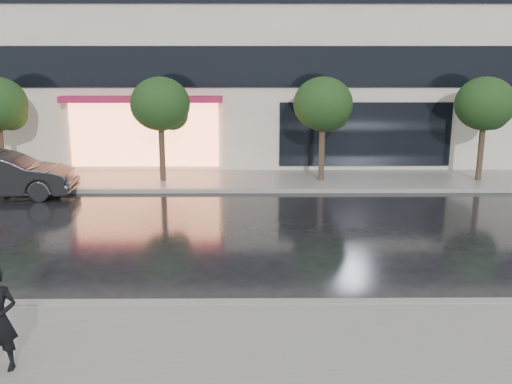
{
  "coord_description": "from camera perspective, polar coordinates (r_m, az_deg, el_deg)",
  "views": [
    {
      "loc": [
        0.36,
        -11.16,
        4.74
      ],
      "look_at": [
        0.47,
        2.74,
        1.4
      ],
      "focal_mm": 40.0,
      "sensor_mm": 36.0,
      "label": 1
    }
  ],
  "objects": [
    {
      "name": "tree_far_east",
      "position": [
        22.97,
        22.03,
        8.01
      ],
      "size": [
        2.2,
        2.2,
        3.99
      ],
      "color": "#33261C",
      "rests_on": "ground"
    },
    {
      "name": "tree_mid_west",
      "position": [
        21.52,
        -9.37,
        8.49
      ],
      "size": [
        2.2,
        2.2,
        3.99
      ],
      "color": "#33261C",
      "rests_on": "ground"
    },
    {
      "name": "ground",
      "position": [
        12.13,
        -2.16,
        -9.5
      ],
      "size": [
        120.0,
        120.0,
        0.0
      ],
      "primitive_type": "plane",
      "color": "black",
      "rests_on": "ground"
    },
    {
      "name": "curb_far",
      "position": [
        20.21,
        -1.46,
        0.15
      ],
      "size": [
        60.0,
        0.25,
        0.14
      ],
      "primitive_type": "cube",
      "color": "gray",
      "rests_on": "ground"
    },
    {
      "name": "curb_near",
      "position": [
        11.19,
        -2.31,
        -11.18
      ],
      "size": [
        60.0,
        0.25,
        0.14
      ],
      "primitive_type": "cube",
      "color": "gray",
      "rests_on": "ground"
    },
    {
      "name": "sidewalk_far",
      "position": [
        21.92,
        -1.38,
        1.18
      ],
      "size": [
        60.0,
        3.5,
        0.12
      ],
      "primitive_type": "cube",
      "color": "slate",
      "rests_on": "ground"
    },
    {
      "name": "sidewalk_near",
      "position": [
        9.2,
        -2.77,
        -17.1
      ],
      "size": [
        60.0,
        4.5,
        0.12
      ],
      "primitive_type": "cube",
      "color": "slate",
      "rests_on": "ground"
    },
    {
      "name": "tree_mid_east",
      "position": [
        21.44,
        6.86,
        8.56
      ],
      "size": [
        2.2,
        2.2,
        3.99
      ],
      "color": "#33261C",
      "rests_on": "ground"
    },
    {
      "name": "parked_car",
      "position": [
        21.15,
        -23.95,
        1.55
      ],
      "size": [
        4.84,
        1.99,
        1.56
      ],
      "primitive_type": "imported",
      "rotation": [
        0.0,
        0.0,
        1.64
      ],
      "color": "black",
      "rests_on": "ground"
    }
  ]
}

